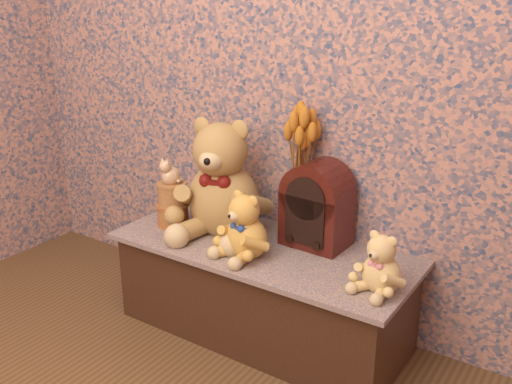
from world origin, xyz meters
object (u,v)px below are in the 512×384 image
(cathedral_radio, at_px, (317,204))
(ceramic_vase, at_px, (299,213))
(teddy_small, at_px, (382,260))
(cat_figurine, at_px, (171,170))
(teddy_medium, at_px, (247,222))
(teddy_large, at_px, (223,171))
(biscuit_tin_lower, at_px, (173,215))

(cathedral_radio, bearing_deg, ceramic_vase, 166.23)
(teddy_small, relative_size, cathedral_radio, 0.65)
(ceramic_vase, distance_m, cat_figurine, 0.56)
(cathedral_radio, xyz_separation_m, cat_figurine, (-0.60, -0.17, 0.08))
(teddy_medium, xyz_separation_m, cathedral_radio, (0.17, 0.23, 0.04))
(teddy_large, relative_size, biscuit_tin_lower, 3.90)
(ceramic_vase, height_order, cat_figurine, cat_figurine)
(cathedral_radio, bearing_deg, teddy_medium, -123.96)
(teddy_large, distance_m, teddy_medium, 0.29)
(cathedral_radio, relative_size, biscuit_tin_lower, 2.59)
(ceramic_vase, xyz_separation_m, cat_figurine, (-0.50, -0.20, 0.15))
(teddy_small, distance_m, cathedral_radio, 0.41)
(biscuit_tin_lower, bearing_deg, ceramic_vase, 21.39)
(teddy_small, height_order, ceramic_vase, teddy_small)
(teddy_large, height_order, cat_figurine, teddy_large)
(teddy_large, bearing_deg, teddy_small, -23.97)
(teddy_small, distance_m, biscuit_tin_lower, 0.95)
(cathedral_radio, xyz_separation_m, ceramic_vase, (-0.09, 0.03, -0.07))
(cathedral_radio, xyz_separation_m, biscuit_tin_lower, (-0.60, -0.17, -0.12))
(teddy_medium, height_order, cathedral_radio, cathedral_radio)
(teddy_medium, xyz_separation_m, ceramic_vase, (0.08, 0.26, -0.03))
(biscuit_tin_lower, distance_m, cat_figurine, 0.20)
(teddy_small, bearing_deg, ceramic_vase, 166.82)
(teddy_large, distance_m, biscuit_tin_lower, 0.31)
(cat_figurine, bearing_deg, biscuit_tin_lower, -173.65)
(teddy_large, xyz_separation_m, cat_figurine, (-0.21, -0.08, -0.01))
(cathedral_radio, distance_m, ceramic_vase, 0.12)
(ceramic_vase, bearing_deg, biscuit_tin_lower, -158.61)
(teddy_large, bearing_deg, teddy_medium, -48.87)
(ceramic_vase, relative_size, cat_figurine, 1.71)
(teddy_small, distance_m, ceramic_vase, 0.50)
(teddy_small, relative_size, ceramic_vase, 1.11)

